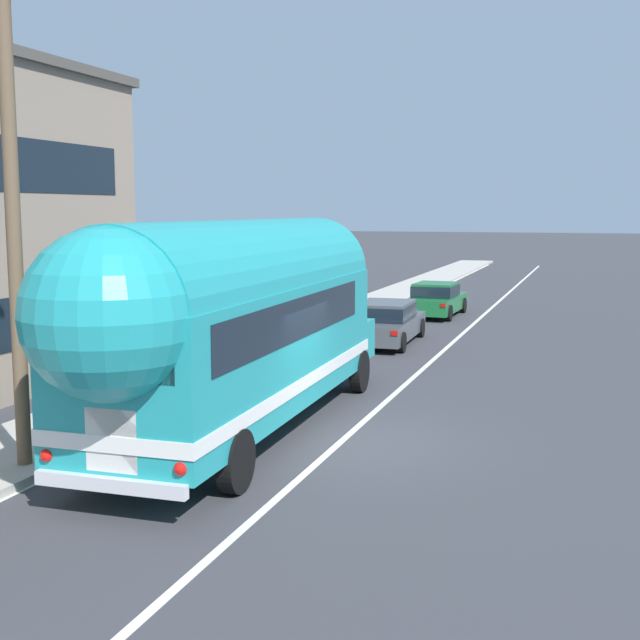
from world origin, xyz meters
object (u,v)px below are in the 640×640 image
(car_lead, at_px, (385,321))
(car_second, at_px, (436,298))
(painted_bus, at_px, (235,319))
(utility_pole, at_px, (12,202))

(car_lead, bearing_deg, car_second, 88.30)
(painted_bus, bearing_deg, car_lead, 90.58)
(painted_bus, relative_size, car_second, 2.74)
(utility_pole, xyz_separation_m, painted_bus, (2.49, 2.94, -2.12))
(painted_bus, xyz_separation_m, car_lead, (-0.12, 11.93, -1.56))
(painted_bus, bearing_deg, utility_pole, -130.27)
(utility_pole, bearing_deg, painted_bus, 49.73)
(utility_pole, height_order, car_second, utility_pole)
(utility_pole, distance_m, car_second, 22.82)
(car_lead, relative_size, car_second, 1.09)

